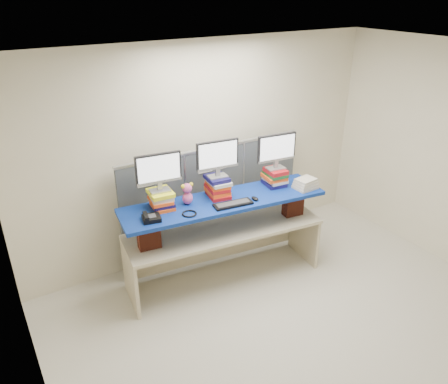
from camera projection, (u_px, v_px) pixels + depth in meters
room at (310, 214)px, 4.12m from camera, size 5.00×4.00×2.80m
cubicle_partition at (215, 201)px, 5.76m from camera, size 2.60×0.06×1.53m
desk at (224, 238)px, 5.28m from camera, size 2.44×0.99×0.72m
brick_pier_left at (149, 234)px, 4.76m from camera, size 0.26×0.16×0.33m
brick_pier_right at (293, 203)px, 5.45m from camera, size 0.26×0.16×0.33m
blue_board at (224, 201)px, 5.07m from camera, size 2.47×0.90×0.04m
book_stack_left at (161, 199)px, 4.84m from camera, size 0.29×0.33×0.20m
book_stack_center at (218, 187)px, 5.10m from camera, size 0.28×0.34×0.25m
book_stack_right at (275, 177)px, 5.39m from camera, size 0.28×0.31×0.22m
monitor_left at (159, 170)px, 4.69m from camera, size 0.51×0.17×0.44m
monitor_center at (218, 157)px, 4.93m from camera, size 0.51×0.17×0.44m
monitor_right at (277, 149)px, 5.23m from camera, size 0.51×0.17×0.44m
keyboard at (233, 204)px, 4.93m from camera, size 0.47×0.21×0.03m
mouse at (255, 198)px, 5.05m from camera, size 0.11×0.13×0.03m
desk_phone at (151, 218)px, 4.61m from camera, size 0.22×0.21×0.08m
headset at (189, 214)px, 4.74m from camera, size 0.20×0.20×0.02m
plush_toy at (187, 194)px, 4.91m from camera, size 0.15×0.11×0.25m
binder_stack at (306, 184)px, 5.32m from camera, size 0.28×0.23×0.13m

